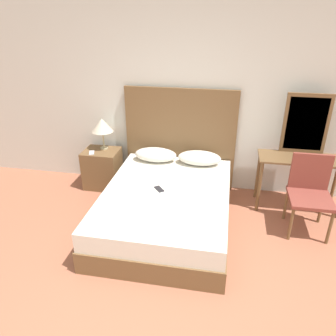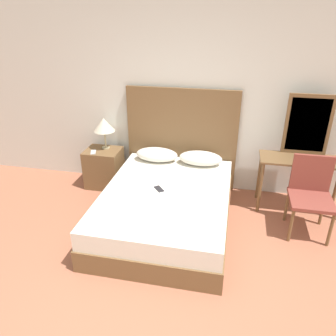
{
  "view_description": "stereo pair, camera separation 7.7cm",
  "coord_description": "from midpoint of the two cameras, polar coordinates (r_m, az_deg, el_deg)",
  "views": [
    {
      "loc": [
        0.52,
        -1.68,
        2.42
      ],
      "look_at": [
        -0.12,
        1.74,
        0.73
      ],
      "focal_mm": 35.0,
      "sensor_mm": 36.0,
      "label": 1
    },
    {
      "loc": [
        0.59,
        -1.67,
        2.42
      ],
      "look_at": [
        -0.12,
        1.74,
        0.73
      ],
      "focal_mm": 35.0,
      "sensor_mm": 36.0,
      "label": 2
    }
  ],
  "objects": [
    {
      "name": "phone_on_bed",
      "position": [
        3.92,
        -2.12,
        -3.68
      ],
      "size": [
        0.15,
        0.16,
        0.01
      ],
      "color": "#232328",
      "rests_on": "bed"
    },
    {
      "name": "wall_back",
      "position": [
        4.59,
        3.4,
        12.44
      ],
      "size": [
        10.0,
        0.06,
        2.7
      ],
      "color": "silver",
      "rests_on": "ground_plane"
    },
    {
      "name": "vanity_desk",
      "position": [
        4.51,
        21.72,
        0.16
      ],
      "size": [
        1.08,
        0.42,
        0.72
      ],
      "color": "brown",
      "rests_on": "ground_plane"
    },
    {
      "name": "nightstand",
      "position": [
        4.96,
        -11.76,
        -0.08
      ],
      "size": [
        0.51,
        0.42,
        0.57
      ],
      "color": "brown",
      "rests_on": "ground_plane"
    },
    {
      "name": "phone_on_nightstand",
      "position": [
        4.79,
        -13.6,
        2.6
      ],
      "size": [
        0.12,
        0.16,
        0.01
      ],
      "color": "#B7B7BC",
      "rests_on": "nightstand"
    },
    {
      "name": "pillow_right",
      "position": [
        4.53,
        5.02,
        1.75
      ],
      "size": [
        0.59,
        0.32,
        0.19
      ],
      "color": "silver",
      "rests_on": "bed"
    },
    {
      "name": "headboard",
      "position": [
        4.71,
        1.64,
        5.0
      ],
      "size": [
        1.58,
        0.05,
        1.47
      ],
      "color": "brown",
      "rests_on": "ground_plane"
    },
    {
      "name": "table_lamp",
      "position": [
        4.79,
        -11.85,
        7.26
      ],
      "size": [
        0.31,
        0.31,
        0.46
      ],
      "color": "tan",
      "rests_on": "nightstand"
    },
    {
      "name": "vanity_mirror",
      "position": [
        4.5,
        22.42,
        7.1
      ],
      "size": [
        0.55,
        0.03,
        0.78
      ],
      "color": "brown",
      "rests_on": "vanity_desk"
    },
    {
      "name": "chair",
      "position": [
        4.17,
        23.01,
        -3.41
      ],
      "size": [
        0.48,
        0.48,
        0.91
      ],
      "color": "brown",
      "rests_on": "ground_plane"
    },
    {
      "name": "bed",
      "position": [
        4.02,
        -0.82,
        -6.93
      ],
      "size": [
        1.5,
        2.03,
        0.48
      ],
      "color": "brown",
      "rests_on": "ground_plane"
    },
    {
      "name": "pillow_left",
      "position": [
        4.62,
        -2.64,
        2.33
      ],
      "size": [
        0.59,
        0.32,
        0.19
      ],
      "color": "silver",
      "rests_on": "bed"
    }
  ]
}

